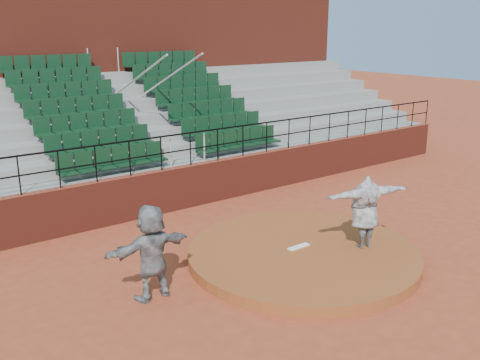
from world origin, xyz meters
The scene contains 9 objects.
ground centered at (0.00, 0.00, 0.00)m, with size 90.00×90.00×0.00m, color #973B22.
pitchers_mound centered at (0.00, 0.00, 0.12)m, with size 5.50×5.50×0.25m, color brown.
pitching_rubber centered at (0.00, 0.15, 0.27)m, with size 0.60×0.15×0.03m, color white.
boundary_wall centered at (0.00, 5.00, 0.65)m, with size 24.00×0.30×1.30m, color maroon.
wall_railing centered at (0.00, 5.00, 2.03)m, with size 24.04×0.05×1.03m.
seating_deck centered at (0.00, 8.65, 1.44)m, with size 24.00×5.97×4.63m.
press_box_facade centered at (0.00, 12.60, 3.55)m, with size 24.00×3.00×7.10m, color maroon.
pitcher centered at (1.27, -0.74, 1.14)m, with size 2.19×0.60×1.78m, color black.
fielder centered at (-3.75, 0.49, 1.00)m, with size 1.86×0.59×2.00m, color black.
Camera 1 is at (-8.29, -8.52, 5.37)m, focal length 40.00 mm.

